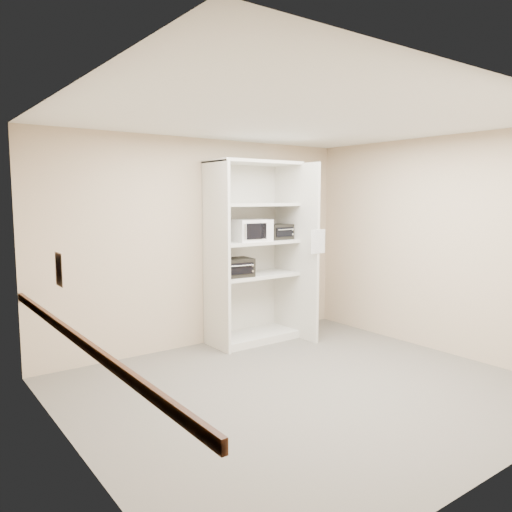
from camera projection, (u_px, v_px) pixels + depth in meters
floor at (303, 388)px, 5.10m from camera, size 4.50×4.00×0.01m
ceiling at (306, 118)px, 4.78m from camera, size 4.50×4.00×0.01m
wall_back at (202, 243)px, 6.54m from camera, size 4.50×0.02×2.70m
wall_front at (504, 286)px, 3.34m from camera, size 4.50×0.02×2.70m
wall_left at (73, 280)px, 3.61m from camera, size 0.02×4.00×2.70m
wall_right at (438, 245)px, 6.27m from camera, size 0.02×4.00×2.70m
shelving_unit at (256, 258)px, 6.72m from camera, size 1.24×0.92×2.42m
microwave at (251, 230)px, 6.56m from camera, size 0.50×0.40×0.29m
toaster_oven_upper at (278, 232)px, 6.85m from camera, size 0.38×0.29×0.21m
toaster_oven_lower at (235, 267)px, 6.47m from camera, size 0.47×0.38×0.24m
paper_sign at (318, 242)px, 6.51m from camera, size 0.24×0.01×0.31m
chair_rail at (79, 340)px, 3.68m from camera, size 0.04×3.98×0.08m
wall_poster at (59, 269)px, 3.93m from camera, size 0.01×0.20×0.27m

